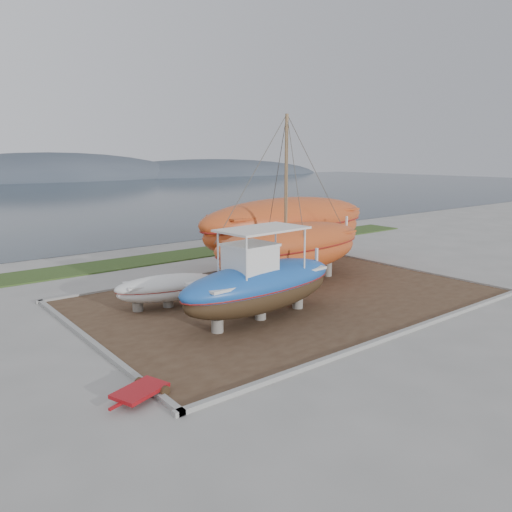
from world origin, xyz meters
TOP-DOWN VIEW (x-y plane):
  - ground at (0.00, 0.00)m, footprint 140.00×140.00m
  - dirt_patch at (0.00, 4.00)m, footprint 18.00×12.00m
  - curb_frame at (0.00, 4.00)m, footprint 18.60×12.60m
  - grass_strip at (0.00, 15.50)m, footprint 44.00×3.00m
  - blue_caique at (-2.96, 2.31)m, footprint 7.64×2.90m
  - white_dinghy at (-5.02, 6.03)m, footprint 4.71×2.57m
  - orange_sailboat at (1.62, 5.51)m, footprint 9.50×3.20m
  - orange_bare_hull at (4.33, 8.90)m, footprint 11.82×3.75m
  - red_trailer at (-9.53, -0.71)m, footprint 2.35×1.70m

SIDE VIEW (x-z plane):
  - ground at x=0.00m, z-range 0.00..0.00m
  - dirt_patch at x=0.00m, z-range 0.00..0.06m
  - grass_strip at x=0.00m, z-range 0.00..0.08m
  - curb_frame at x=0.00m, z-range 0.00..0.15m
  - red_trailer at x=-9.53m, z-range 0.00..0.30m
  - white_dinghy at x=-5.02m, z-range 0.06..1.40m
  - blue_caique at x=-2.96m, z-range 0.06..3.67m
  - orange_bare_hull at x=4.33m, z-range 0.06..3.91m
  - orange_sailboat at x=1.62m, z-range 0.06..8.27m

